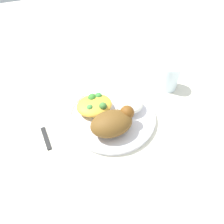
# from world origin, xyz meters

# --- Properties ---
(ground_plane) EXTENTS (2.00, 2.00, 0.00)m
(ground_plane) POSITION_xyz_m (0.00, 0.00, 0.00)
(ground_plane) COLOR white
(plate) EXTENTS (0.26, 0.26, 0.02)m
(plate) POSITION_xyz_m (0.00, 0.00, 0.01)
(plate) COLOR white
(plate) RESTS_ON ground_plane
(roasted_chicken) EXTENTS (0.13, 0.08, 0.06)m
(roasted_chicken) POSITION_xyz_m (-0.02, -0.05, 0.05)
(roasted_chicken) COLOR brown
(roasted_chicken) RESTS_ON plate
(rice_pile) EXTENTS (0.08, 0.07, 0.04)m
(rice_pile) POSITION_xyz_m (0.06, 0.01, 0.04)
(rice_pile) COLOR white
(rice_pile) RESTS_ON plate
(mac_cheese_with_broccoli) EXTENTS (0.11, 0.09, 0.04)m
(mac_cheese_with_broccoli) POSITION_xyz_m (-0.04, 0.04, 0.03)
(mac_cheese_with_broccoli) COLOR gold
(mac_cheese_with_broccoli) RESTS_ON plate
(fork) EXTENTS (0.03, 0.14, 0.01)m
(fork) POSITION_xyz_m (-0.16, 0.04, 0.00)
(fork) COLOR silver
(fork) RESTS_ON ground_plane
(knife) EXTENTS (0.03, 0.19, 0.01)m
(knife) POSITION_xyz_m (-0.20, 0.03, 0.00)
(knife) COLOR black
(knife) RESTS_ON ground_plane
(water_glass) EXTENTS (0.06, 0.06, 0.09)m
(water_glass) POSITION_xyz_m (0.23, 0.06, 0.05)
(water_glass) COLOR silver
(water_glass) RESTS_ON ground_plane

